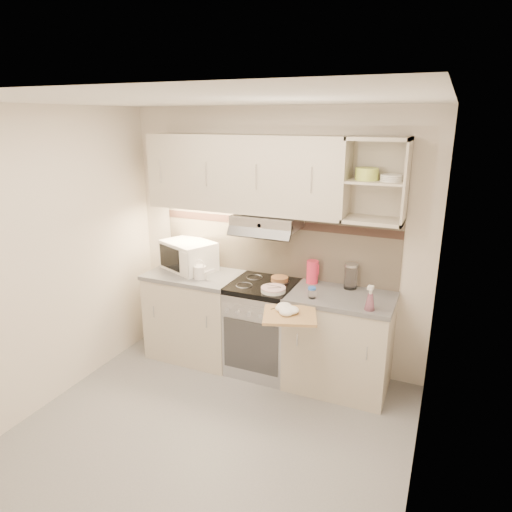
{
  "coord_description": "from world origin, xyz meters",
  "views": [
    {
      "loc": [
        1.54,
        -2.62,
        2.4
      ],
      "look_at": [
        -0.01,
        0.95,
        1.21
      ],
      "focal_mm": 32.0,
      "sensor_mm": 36.0,
      "label": 1
    }
  ],
  "objects_px": {
    "microwave": "(189,255)",
    "plate_stack": "(273,289)",
    "watering_can": "(201,272)",
    "glass_jar": "(351,276)",
    "pink_pitcher": "(312,272)",
    "spray_bottle": "(370,300)",
    "cutting_board": "(290,315)",
    "electric_range": "(263,327)"
  },
  "relations": [
    {
      "from": "pink_pitcher",
      "to": "watering_can",
      "type": "bearing_deg",
      "value": -174.36
    },
    {
      "from": "microwave",
      "to": "watering_can",
      "type": "bearing_deg",
      "value": -14.85
    },
    {
      "from": "plate_stack",
      "to": "pink_pitcher",
      "type": "xyz_separation_m",
      "value": [
        0.25,
        0.36,
        0.09
      ]
    },
    {
      "from": "pink_pitcher",
      "to": "spray_bottle",
      "type": "xyz_separation_m",
      "value": [
        0.61,
        -0.42,
        -0.02
      ]
    },
    {
      "from": "electric_range",
      "to": "microwave",
      "type": "xyz_separation_m",
      "value": [
        -0.86,
        0.09,
        0.6
      ]
    },
    {
      "from": "microwave",
      "to": "cutting_board",
      "type": "height_order",
      "value": "microwave"
    },
    {
      "from": "spray_bottle",
      "to": "cutting_board",
      "type": "bearing_deg",
      "value": -146.58
    },
    {
      "from": "electric_range",
      "to": "cutting_board",
      "type": "xyz_separation_m",
      "value": [
        0.45,
        -0.52,
        0.42
      ]
    },
    {
      "from": "glass_jar",
      "to": "spray_bottle",
      "type": "relative_size",
      "value": 1.03
    },
    {
      "from": "plate_stack",
      "to": "cutting_board",
      "type": "relative_size",
      "value": 0.53
    },
    {
      "from": "pink_pitcher",
      "to": "cutting_board",
      "type": "distance_m",
      "value": 0.73
    },
    {
      "from": "spray_bottle",
      "to": "cutting_board",
      "type": "distance_m",
      "value": 0.66
    },
    {
      "from": "pink_pitcher",
      "to": "cutting_board",
      "type": "xyz_separation_m",
      "value": [
        0.03,
        -0.72,
        -0.14
      ]
    },
    {
      "from": "watering_can",
      "to": "pink_pitcher",
      "type": "bearing_deg",
      "value": 15.71
    },
    {
      "from": "electric_range",
      "to": "spray_bottle",
      "type": "relative_size",
      "value": 3.99
    },
    {
      "from": "watering_can",
      "to": "glass_jar",
      "type": "relative_size",
      "value": 0.98
    },
    {
      "from": "pink_pitcher",
      "to": "cutting_board",
      "type": "bearing_deg",
      "value": -98.96
    },
    {
      "from": "glass_jar",
      "to": "plate_stack",
      "type": "bearing_deg",
      "value": -149.83
    },
    {
      "from": "microwave",
      "to": "watering_can",
      "type": "relative_size",
      "value": 2.76
    },
    {
      "from": "spray_bottle",
      "to": "pink_pitcher",
      "type": "bearing_deg",
      "value": 151.41
    },
    {
      "from": "electric_range",
      "to": "cutting_board",
      "type": "relative_size",
      "value": 2.14
    },
    {
      "from": "electric_range",
      "to": "plate_stack",
      "type": "distance_m",
      "value": 0.52
    },
    {
      "from": "microwave",
      "to": "plate_stack",
      "type": "xyz_separation_m",
      "value": [
        1.03,
        -0.24,
        -0.13
      ]
    },
    {
      "from": "plate_stack",
      "to": "spray_bottle",
      "type": "distance_m",
      "value": 0.87
    },
    {
      "from": "plate_stack",
      "to": "spray_bottle",
      "type": "height_order",
      "value": "spray_bottle"
    },
    {
      "from": "watering_can",
      "to": "pink_pitcher",
      "type": "relative_size",
      "value": 1.04
    },
    {
      "from": "spray_bottle",
      "to": "cutting_board",
      "type": "height_order",
      "value": "spray_bottle"
    },
    {
      "from": "watering_can",
      "to": "spray_bottle",
      "type": "distance_m",
      "value": 1.64
    },
    {
      "from": "cutting_board",
      "to": "glass_jar",
      "type": "bearing_deg",
      "value": 46.54
    },
    {
      "from": "microwave",
      "to": "plate_stack",
      "type": "relative_size",
      "value": 2.82
    },
    {
      "from": "spray_bottle",
      "to": "cutting_board",
      "type": "xyz_separation_m",
      "value": [
        -0.58,
        -0.3,
        -0.12
      ]
    },
    {
      "from": "watering_can",
      "to": "spray_bottle",
      "type": "height_order",
      "value": "spray_bottle"
    },
    {
      "from": "microwave",
      "to": "cutting_board",
      "type": "distance_m",
      "value": 1.46
    },
    {
      "from": "pink_pitcher",
      "to": "spray_bottle",
      "type": "bearing_deg",
      "value": -46.06
    },
    {
      "from": "cutting_board",
      "to": "electric_range",
      "type": "bearing_deg",
      "value": 111.92
    },
    {
      "from": "watering_can",
      "to": "glass_jar",
      "type": "distance_m",
      "value": 1.42
    },
    {
      "from": "electric_range",
      "to": "spray_bottle",
      "type": "xyz_separation_m",
      "value": [
        1.03,
        -0.22,
        0.54
      ]
    },
    {
      "from": "microwave",
      "to": "pink_pitcher",
      "type": "bearing_deg",
      "value": 28.76
    },
    {
      "from": "electric_range",
      "to": "plate_stack",
      "type": "xyz_separation_m",
      "value": [
        0.17,
        -0.16,
        0.47
      ]
    },
    {
      "from": "microwave",
      "to": "glass_jar",
      "type": "distance_m",
      "value": 1.64
    },
    {
      "from": "cutting_board",
      "to": "plate_stack",
      "type": "bearing_deg",
      "value": 109.13
    },
    {
      "from": "electric_range",
      "to": "cutting_board",
      "type": "height_order",
      "value": "electric_range"
    }
  ]
}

